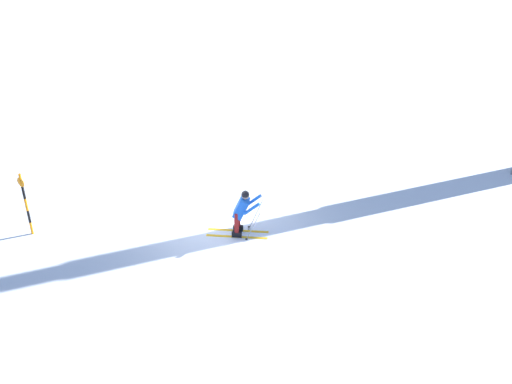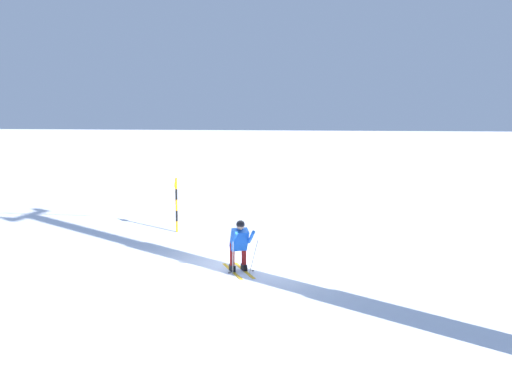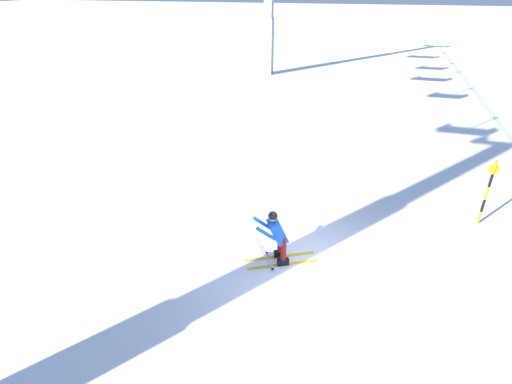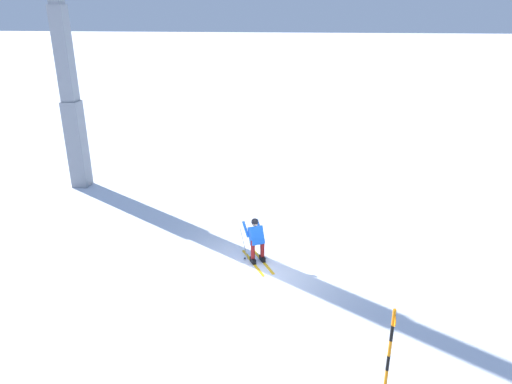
# 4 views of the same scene
# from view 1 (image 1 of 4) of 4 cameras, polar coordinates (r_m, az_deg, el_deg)

# --- Properties ---
(ground_plane) EXTENTS (260.00, 260.00, 0.00)m
(ground_plane) POSITION_cam_1_polar(r_m,az_deg,el_deg) (17.18, -3.80, -3.16)
(ground_plane) COLOR white
(skier_carving_main) EXTENTS (1.22, 1.75, 1.52)m
(skier_carving_main) POSITION_cam_1_polar(r_m,az_deg,el_deg) (16.28, -1.42, -1.79)
(skier_carving_main) COLOR yellow
(skier_carving_main) RESTS_ON ground_plane
(trail_marker_pole) EXTENTS (0.07, 0.28, 1.93)m
(trail_marker_pole) POSITION_cam_1_polar(r_m,az_deg,el_deg) (17.39, -21.60, -0.94)
(trail_marker_pole) COLOR orange
(trail_marker_pole) RESTS_ON ground_plane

